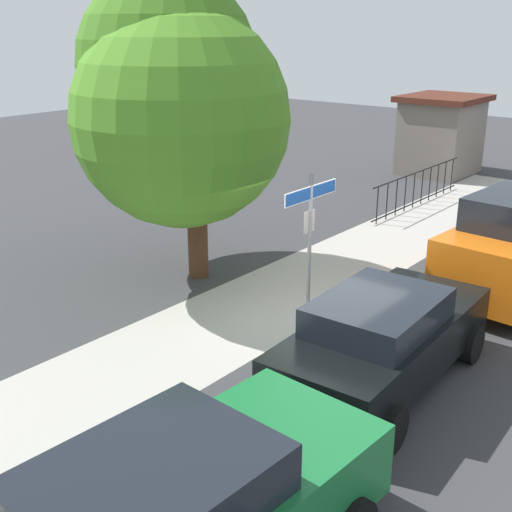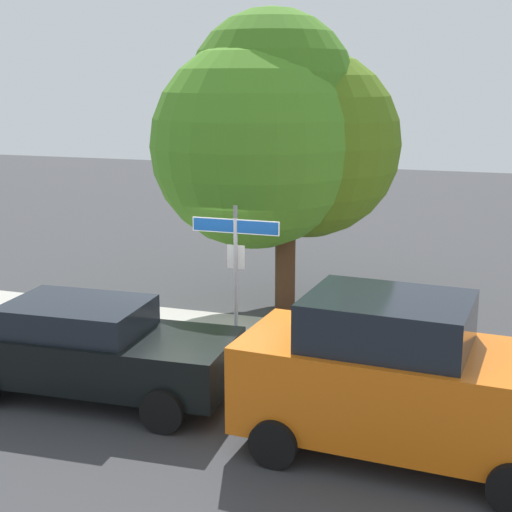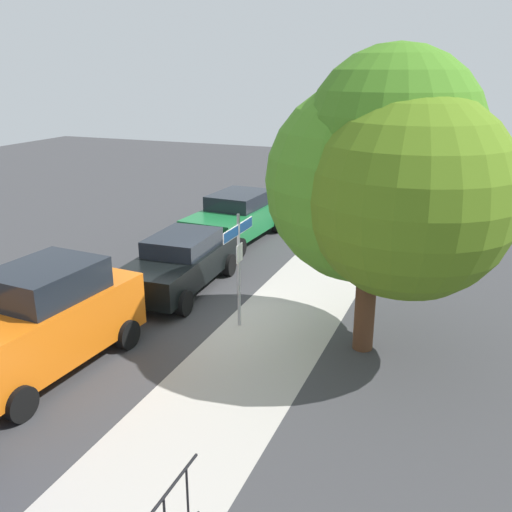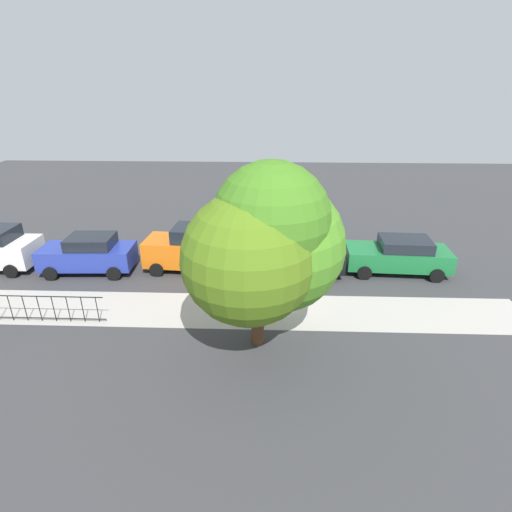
{
  "view_description": "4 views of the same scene",
  "coord_description": "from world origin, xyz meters",
  "px_view_note": "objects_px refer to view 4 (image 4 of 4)",
  "views": [
    {
      "loc": [
        -9.39,
        -6.18,
        5.28
      ],
      "look_at": [
        -0.55,
        1.03,
        1.22
      ],
      "focal_mm": 46.38,
      "sensor_mm": 36.0,
      "label": 1
    },
    {
      "loc": [
        4.64,
        -11.64,
        4.85
      ],
      "look_at": [
        0.66,
        0.33,
        1.87
      ],
      "focal_mm": 52.87,
      "sensor_mm": 36.0,
      "label": 2
    },
    {
      "loc": [
        11.27,
        5.25,
        5.78
      ],
      "look_at": [
        0.13,
        0.77,
        1.74
      ],
      "focal_mm": 39.1,
      "sensor_mm": 36.0,
      "label": 3
    },
    {
      "loc": [
        -0.05,
        14.75,
        8.27
      ],
      "look_at": [
        0.49,
        -0.06,
        1.75
      ],
      "focal_mm": 28.0,
      "sensor_mm": 36.0,
      "label": 4
    }
  ],
  "objects_px": {
    "street_sign": "(261,257)",
    "car_green": "(398,255)",
    "shade_tree": "(268,244)",
    "car_black": "(295,259)",
    "car_orange": "(193,248)",
    "car_blue": "(89,254)"
  },
  "relations": [
    {
      "from": "street_sign",
      "to": "car_green",
      "type": "distance_m",
      "value": 7.0
    },
    {
      "from": "car_black",
      "to": "car_green",
      "type": "bearing_deg",
      "value": -177.36
    },
    {
      "from": "street_sign",
      "to": "car_blue",
      "type": "distance_m",
      "value": 8.49
    },
    {
      "from": "car_green",
      "to": "car_black",
      "type": "distance_m",
      "value": 4.82
    },
    {
      "from": "shade_tree",
      "to": "street_sign",
      "type": "bearing_deg",
      "value": -85.17
    },
    {
      "from": "shade_tree",
      "to": "car_blue",
      "type": "xyz_separation_m",
      "value": [
        8.36,
        -5.47,
        -2.82
      ]
    },
    {
      "from": "street_sign",
      "to": "car_orange",
      "type": "xyz_separation_m",
      "value": [
        3.3,
        -2.81,
        -0.84
      ]
    },
    {
      "from": "street_sign",
      "to": "car_green",
      "type": "xyz_separation_m",
      "value": [
        -6.31,
        -2.85,
        -1.04
      ]
    },
    {
      "from": "shade_tree",
      "to": "car_orange",
      "type": "xyz_separation_m",
      "value": [
        3.56,
        -5.92,
        -2.67
      ]
    },
    {
      "from": "car_green",
      "to": "car_black",
      "type": "height_order",
      "value": "car_green"
    },
    {
      "from": "shade_tree",
      "to": "car_black",
      "type": "distance_m",
      "value": 6.38
    },
    {
      "from": "car_green",
      "to": "car_blue",
      "type": "bearing_deg",
      "value": 5.02
    },
    {
      "from": "shade_tree",
      "to": "car_black",
      "type": "relative_size",
      "value": 1.41
    },
    {
      "from": "car_orange",
      "to": "car_blue",
      "type": "xyz_separation_m",
      "value": [
        4.8,
        0.45,
        -0.16
      ]
    },
    {
      "from": "car_green",
      "to": "street_sign",
      "type": "bearing_deg",
      "value": 27.36
    },
    {
      "from": "car_black",
      "to": "street_sign",
      "type": "bearing_deg",
      "value": 55.42
    },
    {
      "from": "street_sign",
      "to": "car_orange",
      "type": "height_order",
      "value": "street_sign"
    },
    {
      "from": "car_green",
      "to": "car_orange",
      "type": "xyz_separation_m",
      "value": [
        9.61,
        0.04,
        0.2
      ]
    },
    {
      "from": "street_sign",
      "to": "car_green",
      "type": "height_order",
      "value": "street_sign"
    },
    {
      "from": "shade_tree",
      "to": "car_orange",
      "type": "bearing_deg",
      "value": -58.98
    },
    {
      "from": "street_sign",
      "to": "shade_tree",
      "type": "height_order",
      "value": "shade_tree"
    },
    {
      "from": "car_black",
      "to": "car_orange",
      "type": "bearing_deg",
      "value": -7.28
    }
  ]
}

